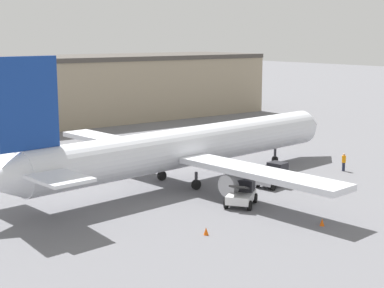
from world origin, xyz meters
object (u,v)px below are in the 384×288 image
(safety_cone_far, at_px, (206,231))
(ground_crew_worker, at_px, (344,162))
(airplane, at_px, (184,147))
(safety_cone_near, at_px, (322,222))
(baggage_tug, at_px, (274,176))
(belt_loader_truck, at_px, (242,193))

(safety_cone_far, bearing_deg, ground_crew_worker, 16.53)
(airplane, relative_size, ground_crew_worker, 22.52)
(ground_crew_worker, bearing_deg, airplane, -101.84)
(ground_crew_worker, distance_m, safety_cone_near, 18.64)
(baggage_tug, bearing_deg, ground_crew_worker, -9.41)
(ground_crew_worker, xyz_separation_m, safety_cone_near, (-15.42, -10.45, -0.71))
(airplane, bearing_deg, baggage_tug, -49.91)
(airplane, relative_size, safety_cone_near, 75.47)
(ground_crew_worker, height_order, safety_cone_far, ground_crew_worker)
(airplane, bearing_deg, ground_crew_worker, -25.56)
(airplane, bearing_deg, safety_cone_far, -126.44)
(airplane, height_order, belt_loader_truck, airplane)
(belt_loader_truck, distance_m, safety_cone_far, 8.05)
(ground_crew_worker, distance_m, safety_cone_far, 24.41)
(airplane, xyz_separation_m, belt_loader_truck, (-0.40, -8.51, -2.43))
(baggage_tug, bearing_deg, belt_loader_truck, -166.56)
(baggage_tug, xyz_separation_m, belt_loader_truck, (-6.41, -2.78, 0.02))
(airplane, distance_m, belt_loader_truck, 8.86)
(airplane, bearing_deg, belt_loader_truck, -98.95)
(ground_crew_worker, relative_size, safety_cone_near, 3.35)
(safety_cone_far, bearing_deg, safety_cone_near, -23.75)
(safety_cone_far, bearing_deg, baggage_tug, 27.19)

